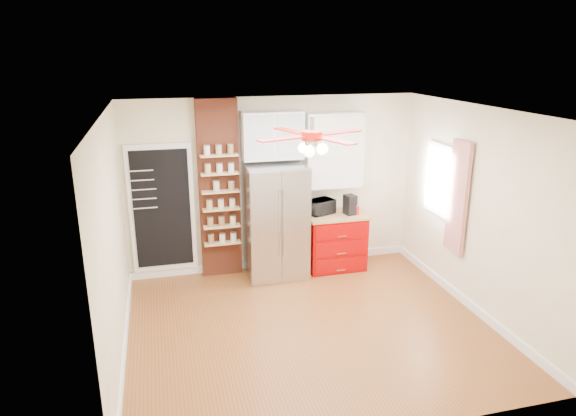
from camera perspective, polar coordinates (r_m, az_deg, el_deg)
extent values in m
plane|color=brown|center=(6.68, 2.38, -12.99)|extent=(4.50, 4.50, 0.00)
plane|color=white|center=(5.81, 2.72, 10.68)|extent=(4.50, 4.50, 0.00)
cube|color=#F3EDC3|center=(7.96, -1.64, 2.61)|extent=(4.50, 0.02, 2.70)
cube|color=#F3EDC3|center=(4.39, 10.25, -10.32)|extent=(4.50, 0.02, 2.70)
cube|color=#F3EDC3|center=(5.90, -18.93, -3.68)|extent=(0.02, 4.00, 2.70)
cube|color=#F3EDC3|center=(7.07, 20.26, -0.37)|extent=(0.02, 4.00, 2.70)
cube|color=white|center=(7.82, -13.81, -0.08)|extent=(0.95, 0.04, 1.95)
cube|color=black|center=(7.80, -13.81, -0.13)|extent=(0.82, 0.02, 1.78)
cube|color=brown|center=(7.75, -7.65, 2.04)|extent=(0.60, 0.16, 2.70)
cube|color=#B5B4B9|center=(7.74, -1.36, -1.49)|extent=(0.90, 0.70, 1.75)
cube|color=white|center=(7.62, -1.77, 8.09)|extent=(0.90, 0.35, 0.70)
cube|color=#9C0203|center=(8.20, 5.21, -3.78)|extent=(0.90, 0.60, 0.86)
cube|color=tan|center=(8.05, 5.29, -0.79)|extent=(0.94, 0.64, 0.04)
cube|color=white|center=(7.96, 5.08, 6.41)|extent=(0.90, 0.30, 1.15)
cube|color=white|center=(7.74, 16.59, 2.98)|extent=(0.04, 0.75, 1.05)
cube|color=red|center=(7.29, 18.36, 1.14)|extent=(0.06, 0.40, 1.55)
cylinder|color=silver|center=(5.83, 2.69, 9.22)|extent=(0.05, 0.05, 0.20)
cylinder|color=#9D1209|center=(5.85, 2.68, 8.05)|extent=(0.24, 0.24, 0.10)
sphere|color=white|center=(5.87, 2.66, 6.51)|extent=(0.13, 0.13, 0.13)
imported|color=black|center=(8.00, 3.63, 0.14)|extent=(0.48, 0.41, 0.23)
cube|color=black|center=(8.00, 6.90, 0.36)|extent=(0.19, 0.21, 0.31)
cylinder|color=red|center=(8.04, 7.53, -0.20)|extent=(0.13, 0.13, 0.15)
cylinder|color=red|center=(8.16, 7.39, 0.02)|extent=(0.12, 0.12, 0.13)
cylinder|color=#C4B396|center=(7.58, -7.99, 2.43)|extent=(0.12, 0.12, 0.15)
cylinder|color=#976B4D|center=(7.62, -6.33, 2.48)|extent=(0.11, 0.11, 0.12)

